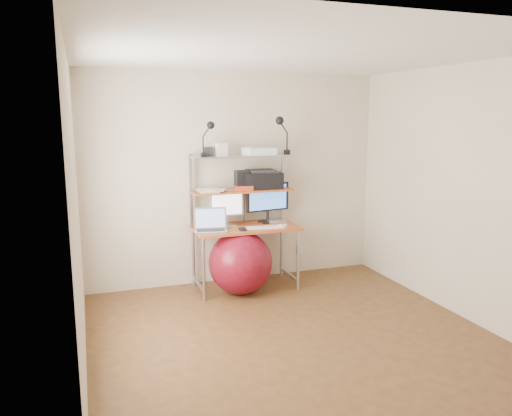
% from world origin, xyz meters
% --- Properties ---
extents(room, '(3.60, 3.60, 3.60)m').
position_xyz_m(room, '(0.00, 0.00, 1.25)').
color(room, brown).
rests_on(room, ground).
extents(computer_desk, '(1.20, 0.60, 1.57)m').
position_xyz_m(computer_desk, '(0.00, 1.50, 0.96)').
color(computer_desk, '#BD5124').
rests_on(computer_desk, ground).
extents(desktop, '(1.20, 0.60, 0.00)m').
position_xyz_m(desktop, '(0.00, 1.44, 0.74)').
color(desktop, '#BD5124').
rests_on(desktop, computer_desk).
extents(mid_shelf, '(1.18, 0.34, 0.00)m').
position_xyz_m(mid_shelf, '(0.00, 1.57, 1.15)').
color(mid_shelf, '#BD5124').
rests_on(mid_shelf, computer_desk).
extents(top_shelf, '(1.18, 0.34, 0.00)m').
position_xyz_m(top_shelf, '(0.00, 1.57, 1.55)').
color(top_shelf, '#A9A8AD').
rests_on(top_shelf, computer_desk).
extents(floor, '(3.60, 3.60, 0.00)m').
position_xyz_m(floor, '(0.00, 0.00, 0.00)').
color(floor, brown).
rests_on(floor, ground).
extents(wall_outlet, '(0.08, 0.01, 0.12)m').
position_xyz_m(wall_outlet, '(0.85, 1.79, 0.30)').
color(wall_outlet, white).
rests_on(wall_outlet, room).
extents(monitor_silver, '(0.41, 0.17, 0.46)m').
position_xyz_m(monitor_silver, '(-0.20, 1.52, 0.98)').
color(monitor_silver, '#AEAFB3').
rests_on(monitor_silver, desktop).
extents(monitor_black, '(0.55, 0.18, 0.55)m').
position_xyz_m(monitor_black, '(0.33, 1.58, 1.02)').
color(monitor_black, black).
rests_on(monitor_black, desktop).
extents(laptop, '(0.41, 0.35, 0.32)m').
position_xyz_m(laptop, '(-0.43, 1.36, 0.79)').
color(laptop, silver).
rests_on(laptop, desktop).
extents(keyboard, '(0.43, 0.16, 0.01)m').
position_xyz_m(keyboard, '(0.19, 1.30, 0.75)').
color(keyboard, white).
rests_on(keyboard, desktop).
extents(mouse, '(0.09, 0.07, 0.02)m').
position_xyz_m(mouse, '(0.41, 1.29, 0.75)').
color(mouse, white).
rests_on(mouse, desktop).
extents(mac_mini, '(0.24, 0.24, 0.04)m').
position_xyz_m(mac_mini, '(0.42, 1.53, 0.76)').
color(mac_mini, silver).
rests_on(mac_mini, desktop).
extents(phone, '(0.10, 0.15, 0.01)m').
position_xyz_m(phone, '(-0.08, 1.29, 0.75)').
color(phone, black).
rests_on(phone, desktop).
extents(printer, '(0.47, 0.33, 0.22)m').
position_xyz_m(printer, '(0.25, 1.60, 1.26)').
color(printer, black).
rests_on(printer, mid_shelf).
extents(nas_cube, '(0.16, 0.16, 0.22)m').
position_xyz_m(nas_cube, '(0.00, 1.56, 1.26)').
color(nas_cube, black).
rests_on(nas_cube, mid_shelf).
extents(red_box, '(0.21, 0.15, 0.05)m').
position_xyz_m(red_box, '(0.01, 1.51, 1.18)').
color(red_box, red).
rests_on(red_box, mid_shelf).
extents(scanner, '(0.38, 0.27, 0.09)m').
position_xyz_m(scanner, '(0.21, 1.55, 1.60)').
color(scanner, white).
rests_on(scanner, top_shelf).
extents(box_white, '(0.14, 0.13, 0.14)m').
position_xyz_m(box_white, '(-0.25, 1.55, 1.62)').
color(box_white, white).
rests_on(box_white, top_shelf).
extents(box_grey, '(0.10, 0.10, 0.10)m').
position_xyz_m(box_grey, '(-0.39, 1.57, 1.60)').
color(box_grey, '#29292B').
rests_on(box_grey, top_shelf).
extents(clip_lamp_left, '(0.15, 0.09, 0.39)m').
position_xyz_m(clip_lamp_left, '(-0.40, 1.46, 1.83)').
color(clip_lamp_left, black).
rests_on(clip_lamp_left, top_shelf).
extents(clip_lamp_right, '(0.18, 0.10, 0.44)m').
position_xyz_m(clip_lamp_right, '(0.46, 1.50, 1.87)').
color(clip_lamp_right, black).
rests_on(clip_lamp_right, top_shelf).
extents(exercise_ball, '(0.72, 0.72, 0.72)m').
position_xyz_m(exercise_ball, '(-0.11, 1.28, 0.36)').
color(exercise_ball, maroon).
rests_on(exercise_ball, floor).
extents(paper_stack, '(0.34, 0.41, 0.02)m').
position_xyz_m(paper_stack, '(-0.37, 1.57, 1.16)').
color(paper_stack, white).
rests_on(paper_stack, mid_shelf).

